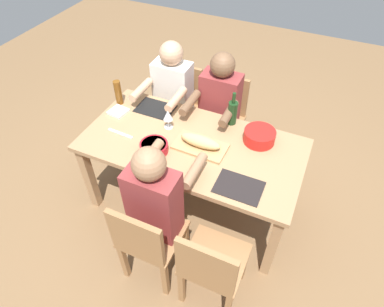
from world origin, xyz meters
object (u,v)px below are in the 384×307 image
Objects in this scene: chair_far_left at (180,103)px; cutting_board at (200,146)px; chair_near_center at (147,240)px; wine_bottle at (232,112)px; diner_far_left at (171,95)px; beer_bottle at (118,92)px; wine_glass at (168,116)px; chair_near_right at (211,267)px; serving_bowl_salad at (154,147)px; diner_near_center at (157,201)px; bread_loaf at (200,141)px; dining_table at (192,152)px; serving_bowl_fruit at (260,136)px; diner_far_center at (218,107)px; napkin_stack at (118,112)px; chair_far_center at (224,115)px.

chair_far_left is 2.12× the size of cutting_board.
chair_near_center is 2.93× the size of wine_bottle.
diner_far_left is 5.45× the size of beer_bottle.
chair_far_left is at bearing 108.37° from wine_glass.
chair_near_right reaches higher than serving_bowl_salad.
wine_bottle is (0.19, 1.11, 0.37)m from chair_near_center.
diner_near_center is at bearing -97.86° from cutting_board.
diner_near_center is at bearing -97.86° from bread_loaf.
serving_bowl_salad is (-0.69, 0.56, 0.30)m from chair_near_right.
dining_table is 0.57m from diner_near_center.
chair_far_left is 0.72m from beer_bottle.
chair_near_right is (0.47, -0.18, -0.21)m from diner_near_center.
dining_table is at bearing -21.14° from wine_glass.
diner_far_left is 3.75× the size of bread_loaf.
bread_loaf is (0.30, 0.18, 0.02)m from serving_bowl_salad.
wine_bottle is at bearing 80.08° from chair_near_center.
chair_near_center is 0.47m from chair_near_right.
serving_bowl_salad is at bearing -35.78° from beer_bottle.
diner_far_center is at bearing 144.24° from serving_bowl_fruit.
bread_loaf is at bearing -7.61° from napkin_stack.
chair_far_left is at bearing 58.79° from beer_bottle.
dining_table is 7.73× the size of beer_bottle.
chair_far_left is at bearing 107.31° from chair_near_center.
diner_near_center is 0.98m from napkin_stack.
cutting_board is at bearing -54.64° from chair_far_left.
serving_bowl_fruit reaches higher than napkin_stack.
diner_near_center is 1.00× the size of diner_far_left.
serving_bowl_fruit is at bearing -48.23° from chair_far_center.
napkin_stack is at bearing 150.51° from serving_bowl_salad.
diner_far_center is 1.41× the size of chair_near_right.
chair_near_right is 1.49m from napkin_stack.
chair_far_center is at bearing 95.67° from bread_loaf.
diner_near_center and diner_far_center have the same top height.
chair_far_center is 3.86× the size of beer_bottle.
chair_near_right is at bearing -38.88° from serving_bowl_salad.
bread_loaf is 1.45× the size of beer_bottle.
cutting_board is at bearing -14.97° from beer_bottle.
chair_near_right is 6.07× the size of napkin_stack.
dining_table is 2.00× the size of chair_far_left.
bread_loaf is at bearing -14.97° from beer_bottle.
cutting_board is at bearing -146.80° from serving_bowl_fruit.
chair_far_center is at bearing 90.00° from diner_near_center.
dining_table is at bearing 40.89° from serving_bowl_salad.
dining_table is at bearing -152.90° from serving_bowl_fruit.
chair_near_right is (0.47, -0.75, -0.17)m from dining_table.
diner_far_left is 4.14× the size of wine_bottle.
wine_glass is at bearing -149.50° from wine_bottle.
chair_far_center reaches higher than cutting_board.
dining_table is 5.31× the size of bread_loaf.
napkin_stack is at bearing -173.08° from serving_bowl_fruit.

